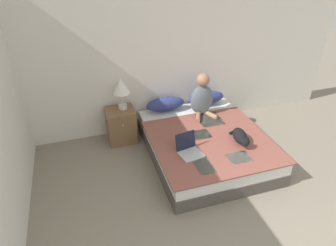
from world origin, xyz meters
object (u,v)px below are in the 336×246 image
(bed, at_px, (205,145))
(pillow_far, at_px, (206,98))
(laptop_open, at_px, (189,149))
(person_sitting, at_px, (202,97))
(cat_tabby, at_px, (241,137))
(nightstand, at_px, (121,125))
(pillow_near, at_px, (165,104))
(table_lamp, at_px, (121,88))

(bed, height_order, pillow_far, pillow_far)
(bed, distance_m, laptop_open, 0.59)
(person_sitting, bearing_deg, cat_tabby, -77.60)
(person_sitting, bearing_deg, pillow_far, 54.11)
(bed, relative_size, nightstand, 3.53)
(pillow_near, bearing_deg, person_sitting, -28.10)
(person_sitting, xyz_separation_m, laptop_open, (-0.56, -0.91, -0.24))
(person_sitting, relative_size, cat_tabby, 1.33)
(nightstand, height_order, table_lamp, table_lamp)
(pillow_far, xyz_separation_m, person_sitting, (-0.20, -0.28, 0.18))
(bed, xyz_separation_m, nightstand, (-1.12, 0.78, 0.08))
(laptop_open, relative_size, table_lamp, 0.68)
(cat_tabby, relative_size, table_lamp, 1.03)
(pillow_far, bearing_deg, laptop_open, -122.67)
(cat_tabby, bearing_deg, laptop_open, -79.39)
(table_lamp, bearing_deg, pillow_far, 1.12)
(person_sitting, bearing_deg, nightstand, 170.38)
(pillow_near, xyz_separation_m, pillow_far, (0.72, 0.00, 0.00))
(person_sitting, bearing_deg, pillow_near, 151.90)
(bed, bearing_deg, nightstand, 145.13)
(nightstand, bearing_deg, person_sitting, -9.62)
(bed, xyz_separation_m, laptop_open, (-0.40, -0.35, 0.25))
(pillow_near, relative_size, table_lamp, 1.27)
(bed, bearing_deg, cat_tabby, -43.88)
(pillow_far, relative_size, nightstand, 1.15)
(nightstand, bearing_deg, cat_tabby, -37.27)
(bed, distance_m, table_lamp, 1.52)
(pillow_near, height_order, laptop_open, laptop_open)
(pillow_near, height_order, cat_tabby, pillow_near)
(cat_tabby, bearing_deg, person_sitting, -157.49)
(laptop_open, height_order, table_lamp, table_lamp)
(cat_tabby, bearing_deg, nightstand, -117.16)
(pillow_far, distance_m, cat_tabby, 1.19)
(pillow_far, bearing_deg, table_lamp, -178.88)
(bed, bearing_deg, person_sitting, 74.20)
(bed, distance_m, nightstand, 1.37)
(laptop_open, distance_m, table_lamp, 1.42)
(pillow_far, height_order, laptop_open, laptop_open)
(pillow_near, distance_m, laptop_open, 1.19)
(pillow_far, relative_size, table_lamp, 1.27)
(pillow_far, xyz_separation_m, laptop_open, (-0.76, -1.19, -0.06))
(bed, xyz_separation_m, pillow_far, (0.36, 0.84, 0.31))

